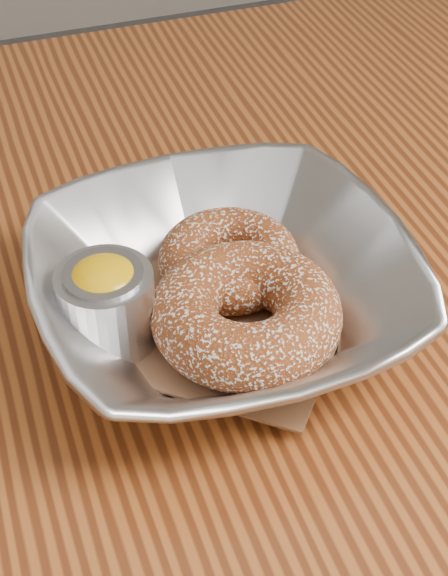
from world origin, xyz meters
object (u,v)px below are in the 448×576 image
object	(u,v)px
table	(138,421)
serving_bowl	(224,290)
donut_back	(229,260)
ramekin	(106,303)
donut_front	(246,313)

from	to	relation	value
table	serving_bowl	world-z (taller)	serving_bowl
serving_bowl	donut_back	bearing A→B (deg)	65.03
serving_bowl	ramekin	xyz separation A→B (m)	(-0.07, 0.00, 0.01)
serving_bowl	donut_front	xyz separation A→B (m)	(0.00, -0.02, 0.00)
donut_back	ramekin	distance (m)	0.09
table	ramekin	distance (m)	0.14
donut_back	donut_front	world-z (taller)	donut_front
serving_bowl	table	bearing A→B (deg)	156.30
table	serving_bowl	size ratio (longest dim) A/B	5.25
ramekin	serving_bowl	bearing A→B (deg)	-2.06
donut_front	serving_bowl	bearing A→B (deg)	101.12
serving_bowl	donut_front	bearing A→B (deg)	-78.88
table	serving_bowl	distance (m)	0.14
table	donut_front	bearing A→B (deg)	-39.21
donut_back	ramekin	bearing A→B (deg)	-162.67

